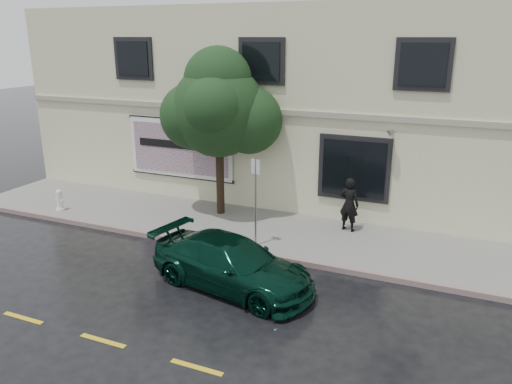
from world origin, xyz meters
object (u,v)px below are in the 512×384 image
at_px(street_tree, 219,111).
at_px(fire_hydrant, 60,200).
at_px(car, 232,264).
at_px(pedestrian, 349,204).

xyz_separation_m(street_tree, fire_hydrant, (-5.28, -1.98, -3.15)).
height_order(car, street_tree, street_tree).
height_order(pedestrian, street_tree, street_tree).
bearing_deg(pedestrian, fire_hydrant, 24.28).
distance_m(street_tree, fire_hydrant, 6.46).
height_order(street_tree, fire_hydrant, street_tree).
bearing_deg(street_tree, car, -59.85).
bearing_deg(pedestrian, street_tree, 13.60).
relative_size(car, fire_hydrant, 5.72).
bearing_deg(pedestrian, car, 79.91).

